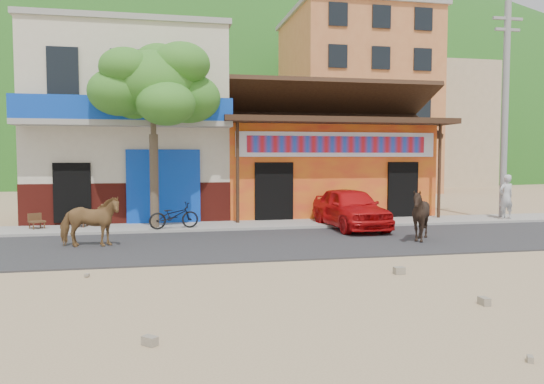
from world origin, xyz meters
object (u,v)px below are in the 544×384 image
Objects in this scene: utility_pole at (505,110)px; cow_tan at (90,222)px; cafe_chair_right at (37,214)px; cow_dark at (420,215)px; pedestrian at (506,197)px; tree at (154,134)px; scooter at (174,216)px; red_car at (350,208)px; cafe_chair_left at (79,212)px.

cow_tan is (-14.42, -3.25, -3.41)m from utility_pole.
cow_tan is at bearing -91.69° from cafe_chair_right.
pedestrian reaches higher than cow_dark.
utility_pole is 4.91× the size of pedestrian.
tree is 3.79× the size of scooter.
cow_dark is 1.62× the size of cafe_chair_right.
red_car is at bearing -174.50° from cow_dark.
cafe_chair_right is at bearing -124.63° from cow_dark.
cafe_chair_left is 1.06× the size of cafe_chair_right.
scooter is (-6.71, 3.44, -0.23)m from cow_dark.
utility_pole is 2.02× the size of red_car.
cow_tan is 4.01m from cafe_chair_right.
cow_dark is 0.92× the size of scooter.
cow_dark reaches higher than cafe_chair_right.
tree is 6.83m from red_car.
pedestrian is 16.28m from cafe_chair_right.
red_car is 10.08m from cafe_chair_right.
cow_dark reaches higher than scooter.
cow_dark is (-5.49, -4.14, -3.35)m from utility_pole.
cafe_chair_left is (-8.71, 1.53, -0.12)m from red_car.
pedestrian is at bearing 4.28° from red_car.
cow_tan is 1.00× the size of scooter.
cow_tan is 0.97× the size of pedestrian.
cafe_chair_right is (-9.98, 1.39, -0.14)m from red_car.
scooter is 1.65× the size of cafe_chair_left.
utility_pole reaches higher than cow_dark.
red_car is at bearing -9.00° from tree.
utility_pole is 7.65m from cow_dark.
tree is 4.11× the size of cow_dark.
tree is 3.69× the size of pedestrian.
red_car is 4.13× the size of cafe_chair_left.
red_car is 4.39× the size of cafe_chair_right.
scooter is at bearing -44.29° from cafe_chair_right.
utility_pole is 7.42m from red_car.
scooter is 4.36m from cafe_chair_right.
cow_tan is (-1.62, -3.05, -2.41)m from tree.
cafe_chair_left is at bearing 178.74° from utility_pole.
cafe_chair_left is at bearing -127.84° from cow_dark.
pedestrian is at bearing 7.62° from cafe_chair_left.
pedestrian is at bearing -101.45° from scooter.
scooter is (0.60, -0.50, -2.58)m from tree.
pedestrian reaches higher than scooter.
cow_tan reaches higher than cafe_chair_right.
pedestrian reaches higher than cow_tan.
cow_tan is at bearing 126.53° from scooter.
utility_pole is at bearing 0.90° from tree.
tree is at bearing -24.80° from cow_tan.
cafe_chair_right is at bearing 65.73° from scooter.
cafe_chair_left reaches higher than cafe_chair_right.
tree is 8.62m from cow_dark.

